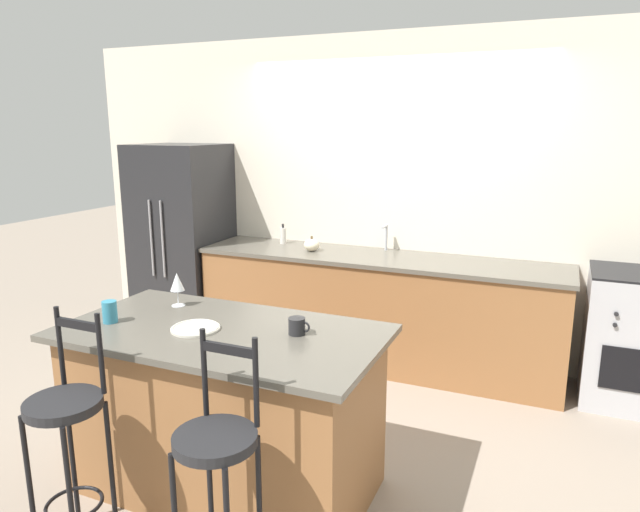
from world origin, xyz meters
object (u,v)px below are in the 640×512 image
object	(u,v)px
dinner_plate	(195,328)
tumbler_cup	(110,312)
soap_bottle	(283,235)
bar_stool_far	(218,467)
wine_glass	(177,283)
pumpkin_decoration	(312,245)
refrigerator	(183,241)
bar_stool_near	(68,429)
coffee_mug	(297,326)

from	to	relation	value
dinner_plate	tumbler_cup	size ratio (longest dim) A/B	2.15
dinner_plate	soap_bottle	xyz separation A→B (m)	(-0.58, 2.15, 0.07)
dinner_plate	soap_bottle	size ratio (longest dim) A/B	1.44
bar_stool_far	dinner_plate	distance (m)	0.86
wine_glass	pumpkin_decoration	distance (m)	1.67
bar_stool_far	soap_bottle	size ratio (longest dim) A/B	6.40
tumbler_cup	refrigerator	bearing A→B (deg)	116.95
refrigerator	bar_stool_near	bearing A→B (deg)	-64.01
tumbler_cup	pumpkin_decoration	size ratio (longest dim) A/B	0.90
coffee_mug	pumpkin_decoration	world-z (taller)	pumpkin_decoration
wine_glass	soap_bottle	distance (m)	1.87
soap_bottle	wine_glass	bearing A→B (deg)	-82.49
bar_stool_far	pumpkin_decoration	world-z (taller)	bar_stool_far
refrigerator	tumbler_cup	world-z (taller)	refrigerator
bar_stool_near	refrigerator	bearing A→B (deg)	115.99
dinner_plate	refrigerator	bearing A→B (deg)	127.88
bar_stool_near	tumbler_cup	distance (m)	0.69
wine_glass	pumpkin_decoration	size ratio (longest dim) A/B	1.52
wine_glass	tumbler_cup	world-z (taller)	wine_glass
wine_glass	tumbler_cup	distance (m)	0.42
bar_stool_near	coffee_mug	size ratio (longest dim) A/B	9.81
coffee_mug	soap_bottle	world-z (taller)	soap_bottle
coffee_mug	pumpkin_decoration	bearing A→B (deg)	111.88
dinner_plate	pumpkin_decoration	world-z (taller)	pumpkin_decoration
refrigerator	wine_glass	xyz separation A→B (m)	(1.21, -1.69, 0.16)
bar_stool_near	wine_glass	xyz separation A→B (m)	(-0.06, 0.92, 0.45)
tumbler_cup	soap_bottle	distance (m)	2.24
dinner_plate	coffee_mug	distance (m)	0.54
refrigerator	tumbler_cup	size ratio (longest dim) A/B	15.00
wine_glass	soap_bottle	world-z (taller)	wine_glass
dinner_plate	wine_glass	size ratio (longest dim) A/B	1.27
dinner_plate	soap_bottle	bearing A→B (deg)	104.98
wine_glass	pumpkin_decoration	xyz separation A→B (m)	(0.12, 1.67, -0.08)
tumbler_cup	coffee_mug	bearing A→B (deg)	13.13
bar_stool_near	bar_stool_far	size ratio (longest dim) A/B	1.00
refrigerator	bar_stool_far	size ratio (longest dim) A/B	1.57
bar_stool_near	bar_stool_far	world-z (taller)	same
dinner_plate	coffee_mug	xyz separation A→B (m)	(0.52, 0.15, 0.03)
dinner_plate	soap_bottle	distance (m)	2.23
wine_glass	coffee_mug	distance (m)	0.87
pumpkin_decoration	bar_stool_near	bearing A→B (deg)	-91.34
soap_bottle	tumbler_cup	bearing A→B (deg)	-87.82
bar_stool_near	pumpkin_decoration	bearing A→B (deg)	88.66
bar_stool_near	coffee_mug	world-z (taller)	bar_stool_near
dinner_plate	tumbler_cup	bearing A→B (deg)	-169.97
bar_stool_far	dinner_plate	world-z (taller)	bar_stool_far
soap_bottle	dinner_plate	bearing A→B (deg)	-75.02
tumbler_cup	bar_stool_far	bearing A→B (deg)	-27.33
bar_stool_near	bar_stool_far	xyz separation A→B (m)	(0.79, 0.02, 0.00)
tumbler_cup	dinner_plate	bearing A→B (deg)	10.03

